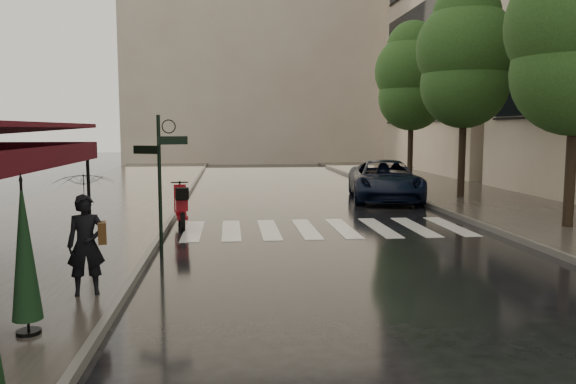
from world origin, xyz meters
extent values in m
plane|color=black|center=(0.00, 0.00, 0.00)|extent=(120.00, 120.00, 0.00)
cube|color=#38332D|center=(-4.50, 12.00, 0.06)|extent=(6.00, 60.00, 0.12)
cube|color=#38332D|center=(10.25, 12.00, 0.06)|extent=(5.50, 60.00, 0.12)
cube|color=#595651|center=(-1.45, 12.00, 0.07)|extent=(0.12, 60.00, 0.16)
cube|color=#595651|center=(7.45, 12.00, 0.07)|extent=(0.12, 60.00, 0.16)
cube|color=silver|center=(-0.70, 6.00, 0.01)|extent=(0.50, 3.20, 0.01)
cube|color=silver|center=(0.35, 6.00, 0.01)|extent=(0.50, 3.20, 0.01)
cube|color=silver|center=(1.40, 6.00, 0.01)|extent=(0.50, 3.20, 0.01)
cube|color=silver|center=(2.45, 6.00, 0.01)|extent=(0.50, 3.20, 0.01)
cube|color=silver|center=(3.50, 6.00, 0.01)|extent=(0.50, 3.20, 0.01)
cube|color=silver|center=(4.55, 6.00, 0.01)|extent=(0.50, 3.20, 0.01)
cube|color=silver|center=(5.60, 6.00, 0.01)|extent=(0.50, 3.20, 0.01)
cube|color=silver|center=(6.65, 6.00, 0.01)|extent=(0.50, 3.20, 0.01)
cube|color=#410910|center=(-2.52, -0.50, 2.35)|extent=(0.04, 7.00, 0.35)
cylinder|color=black|center=(-2.65, 2.75, 1.29)|extent=(0.07, 0.07, 2.35)
cylinder|color=black|center=(-1.20, 3.00, 1.55)|extent=(0.08, 0.08, 3.10)
cube|color=black|center=(-0.90, 3.00, 2.55)|extent=(0.62, 0.26, 0.18)
cube|color=black|center=(-1.48, 3.00, 2.35)|extent=(0.56, 0.29, 0.18)
cube|color=tan|center=(16.50, 26.00, 9.25)|extent=(8.00, 16.00, 18.50)
cube|color=tan|center=(3.00, 38.00, 10.00)|extent=(22.00, 6.00, 20.00)
cylinder|color=black|center=(9.60, 5.00, 2.25)|extent=(0.28, 0.28, 4.26)
sphere|color=#1F3E16|center=(9.60, 5.00, 4.30)|extent=(3.40, 3.40, 3.40)
cylinder|color=black|center=(9.50, 12.00, 2.36)|extent=(0.28, 0.28, 4.48)
sphere|color=#1F3E16|center=(9.50, 12.00, 4.52)|extent=(3.40, 3.40, 3.40)
sphere|color=#1F3E16|center=(9.50, 12.00, 5.88)|extent=(3.80, 3.80, 3.80)
sphere|color=#1F3E16|center=(9.50, 12.00, 7.16)|extent=(2.60, 2.60, 2.60)
cylinder|color=black|center=(9.70, 19.00, 2.30)|extent=(0.28, 0.28, 4.37)
sphere|color=#1F3E16|center=(9.70, 19.00, 4.41)|extent=(3.40, 3.40, 3.40)
sphere|color=#1F3E16|center=(9.70, 19.00, 5.74)|extent=(3.80, 3.80, 3.80)
sphere|color=#1F3E16|center=(9.70, 19.00, 6.98)|extent=(2.60, 2.60, 2.60)
imported|color=black|center=(-2.00, -0.22, 0.94)|extent=(0.67, 0.52, 1.63)
imported|color=black|center=(-2.00, -0.22, 2.11)|extent=(1.17, 1.18, 0.89)
cube|color=#472C12|center=(-1.76, -0.16, 1.12)|extent=(0.20, 0.33, 0.35)
cylinder|color=black|center=(-0.98, 6.03, 0.26)|extent=(0.18, 0.54, 0.53)
cylinder|color=black|center=(-1.16, 7.38, 0.26)|extent=(0.18, 0.54, 0.53)
cube|color=maroon|center=(-1.07, 6.73, 0.35)|extent=(0.50, 1.45, 0.11)
cube|color=maroon|center=(-1.04, 6.46, 0.68)|extent=(0.41, 0.64, 0.31)
cube|color=maroon|center=(-1.14, 7.22, 0.77)|extent=(0.37, 0.18, 0.82)
cylinder|color=black|center=(-1.16, 7.33, 1.23)|extent=(0.50, 0.11, 0.04)
cube|color=black|center=(-0.98, 6.06, 1.04)|extent=(0.39, 0.37, 0.31)
imported|color=black|center=(6.43, 12.18, 0.78)|extent=(3.44, 5.96, 1.56)
cylinder|color=black|center=(-2.33, -1.97, 0.14)|extent=(0.31, 0.31, 0.05)
cylinder|color=black|center=(-2.33, -1.97, 1.15)|extent=(0.03, 0.03, 1.97)
cone|color=black|center=(-2.33, -1.97, 1.25)|extent=(0.38, 0.38, 1.87)
camera|label=1|loc=(0.31, -9.40, 2.80)|focal=35.00mm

